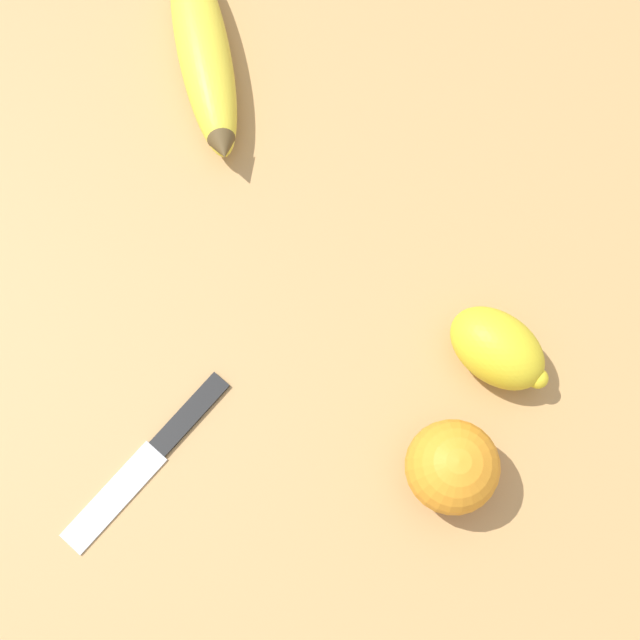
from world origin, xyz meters
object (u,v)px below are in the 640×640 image
at_px(banana, 203,49).
at_px(orange, 452,467).
at_px(paring_knife, 153,454).
at_px(lemon, 498,349).

relative_size(banana, orange, 3.20).
bearing_deg(banana, paring_knife, -16.82).
distance_m(banana, paring_knife, 0.34).
xyz_separation_m(lemon, paring_knife, (-0.27, 0.03, -0.02)).
distance_m(orange, paring_knife, 0.23).
xyz_separation_m(orange, paring_knife, (-0.20, 0.10, -0.03)).
bearing_deg(paring_knife, orange, -142.50).
bearing_deg(orange, paring_knife, 154.83).
distance_m(lemon, paring_knife, 0.27).
xyz_separation_m(banana, orange, (0.05, -0.40, 0.01)).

